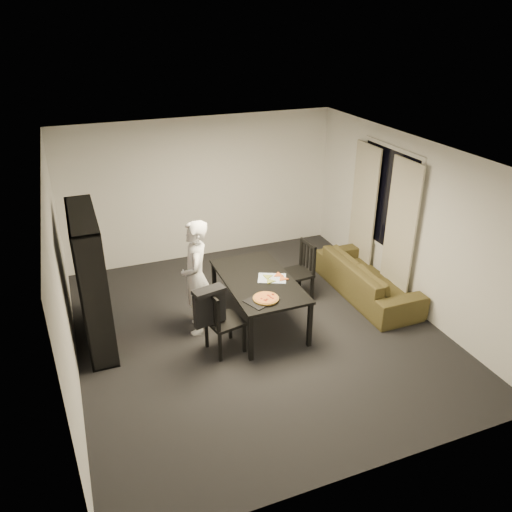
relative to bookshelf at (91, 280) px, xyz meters
name	(u,v)px	position (x,y,z in m)	size (l,w,h in m)	color
room	(257,249)	(2.16, -0.60, 0.35)	(5.01, 5.51, 2.61)	black
window_pane	(388,199)	(4.64, 0.00, 0.55)	(0.02, 1.40, 1.60)	black
window_frame	(387,199)	(4.64, 0.00, 0.55)	(0.03, 1.52, 1.72)	white
curtain_left	(400,232)	(4.56, -0.52, 0.20)	(0.03, 0.70, 2.25)	beige
curtain_right	(363,210)	(4.56, 0.52, 0.20)	(0.03, 0.70, 2.25)	beige
bookshelf	(91,280)	(0.00, 0.00, 0.00)	(0.35, 1.50, 1.90)	black
dining_table	(259,283)	(2.26, -0.41, -0.29)	(0.96, 1.73, 0.72)	black
chair_left	(219,318)	(1.49, -0.90, -0.41)	(0.52, 0.52, 0.95)	black
chair_right	(301,267)	(3.15, 0.00, -0.40)	(0.49, 0.49, 0.96)	black
draped_jacket	(209,305)	(1.37, -0.93, -0.17)	(0.45, 0.27, 0.52)	black
person	(196,278)	(1.37, -0.26, -0.10)	(0.62, 0.41, 1.69)	silver
baking_tray	(261,300)	(2.07, -0.98, -0.22)	(0.40, 0.32, 0.01)	black
pepperoni_pizza	(266,298)	(2.14, -0.98, -0.20)	(0.35, 0.35, 0.03)	olive
kitchen_towel	(272,278)	(2.45, -0.46, -0.23)	(0.40, 0.30, 0.01)	white
pizza_slices	(275,278)	(2.48, -0.48, -0.22)	(0.37, 0.31, 0.01)	gold
sofa	(367,278)	(4.20, -0.31, -0.64)	(2.09, 0.82, 0.61)	#3B2C17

